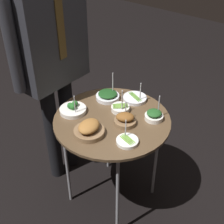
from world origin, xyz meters
TOP-DOWN VIEW (x-y plane):
  - ground_plane at (0.00, 0.00)m, footprint 8.00×8.00m
  - serving_cart at (0.00, 0.00)m, footprint 0.72×0.72m
  - bowl_roast_mid_right at (-0.20, 0.01)m, footprint 0.18×0.18m
  - bowl_asparagus_front_right at (0.10, 0.01)m, footprint 0.12×0.12m
  - bowl_spinach_back_left at (0.16, -0.20)m, footprint 0.11×0.11m
  - bowl_broccoli_center at (-0.10, 0.24)m, footprint 0.17×0.17m
  - bowl_spinach_far_rim at (0.16, 0.16)m, footprint 0.16×0.16m
  - bowl_roast_mid_left at (0.01, -0.09)m, footprint 0.13×0.14m
  - bowl_asparagus_front_center at (-0.12, -0.20)m, footprint 0.12×0.12m
  - bowl_asparagus_back_right at (0.26, 0.01)m, footprint 0.16×0.16m
  - waiter_figure at (-0.01, 0.49)m, footprint 0.61×0.23m

SIDE VIEW (x-z plane):
  - ground_plane at x=0.00m, z-range 0.00..0.00m
  - serving_cart at x=0.00m, z-range 0.31..1.03m
  - bowl_asparagus_back_right at x=0.26m, z-range 0.66..0.80m
  - bowl_asparagus_front_center at x=-0.12m, z-range 0.66..0.80m
  - bowl_asparagus_front_right at x=0.10m, z-range 0.65..0.82m
  - bowl_broccoli_center at x=-0.10m, z-range 0.67..0.81m
  - bowl_spinach_far_rim at x=0.16m, z-range 0.65..0.83m
  - bowl_spinach_back_left at x=0.16m, z-range 0.67..0.82m
  - bowl_roast_mid_left at x=0.01m, z-range 0.68..0.81m
  - bowl_roast_mid_right at x=-0.20m, z-range 0.71..0.79m
  - waiter_figure at x=-0.01m, z-range 0.22..1.87m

